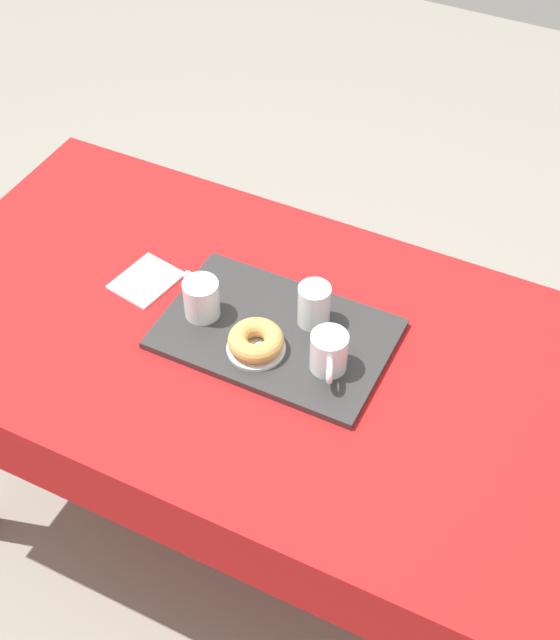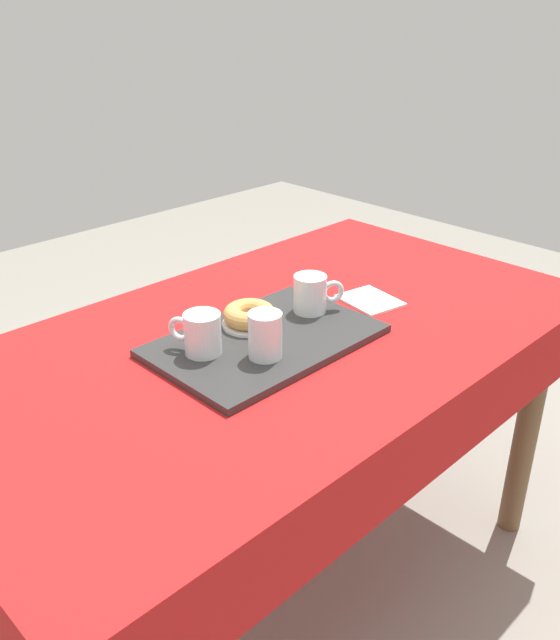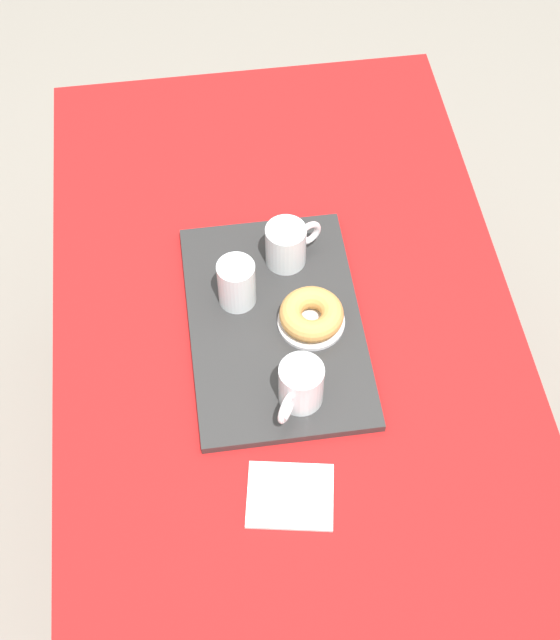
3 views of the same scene
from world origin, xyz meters
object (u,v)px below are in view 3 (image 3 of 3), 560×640
tea_mug_right (298,386)px  sugar_donut_left (312,314)px  dining_table (291,381)px  serving_tray (275,324)px  donut_plate_left (311,322)px  tea_mug_left (287,246)px  paper_napkin (290,496)px  water_glass_near (237,285)px

tea_mug_right → sugar_donut_left: 0.16m
dining_table → tea_mug_right: 0.20m
serving_tray → donut_plate_left: size_ratio=3.92×
tea_mug_left → sugar_donut_left: tea_mug_left is taller
tea_mug_right → sugar_donut_left: (0.15, -0.05, -0.01)m
serving_tray → paper_napkin: serving_tray is taller
dining_table → serving_tray: serving_tray is taller
water_glass_near → sugar_donut_left: size_ratio=0.83×
serving_tray → donut_plate_left: (-0.01, -0.06, 0.01)m
serving_tray → sugar_donut_left: (-0.01, -0.06, 0.04)m
dining_table → donut_plate_left: 0.14m
dining_table → donut_plate_left: size_ratio=12.45×
tea_mug_left → water_glass_near: bearing=127.9°
water_glass_near → donut_plate_left: 0.15m
tea_mug_right → water_glass_near: 0.23m
paper_napkin → tea_mug_right: bearing=-12.4°
dining_table → paper_napkin: size_ratio=10.91×
dining_table → serving_tray: bearing=22.4°
tea_mug_right → sugar_donut_left: tea_mug_right is taller
tea_mug_right → donut_plate_left: tea_mug_right is taller
tea_mug_right → donut_plate_left: 0.16m
dining_table → sugar_donut_left: (0.04, -0.04, 0.15)m
serving_tray → tea_mug_left: (0.13, -0.04, 0.05)m
water_glass_near → dining_table: bearing=-143.1°
dining_table → water_glass_near: (0.11, 0.08, 0.16)m
dining_table → sugar_donut_left: 0.16m
donut_plate_left → sugar_donut_left: 0.02m
tea_mug_left → sugar_donut_left: bearing=-171.4°
water_glass_near → serving_tray: bearing=-133.2°
dining_table → serving_tray: size_ratio=3.18×
serving_tray → sugar_donut_left: size_ratio=4.13×
water_glass_near → tea_mug_left: bearing=-52.1°
donut_plate_left → paper_napkin: size_ratio=0.88×
tea_mug_right → sugar_donut_left: bearing=-17.3°
tea_mug_right → tea_mug_left: bearing=-4.6°
serving_tray → tea_mug_right: tea_mug_right is taller
donut_plate_left → paper_napkin: (-0.31, 0.08, -0.02)m
tea_mug_right → water_glass_near: bearing=19.3°
serving_tray → tea_mug_right: size_ratio=4.43×
tea_mug_left → paper_napkin: bearing=172.6°
sugar_donut_left → water_glass_near: bearing=60.4°
serving_tray → paper_napkin: size_ratio=3.43×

